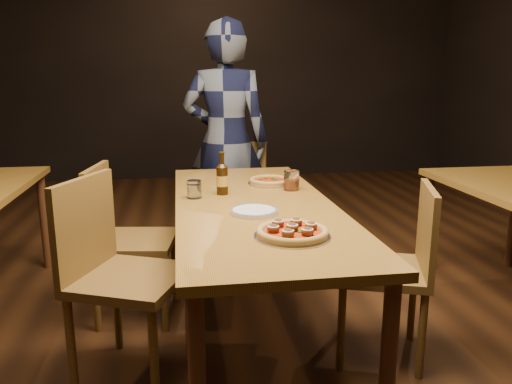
{
  "coord_description": "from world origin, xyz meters",
  "views": [
    {
      "loc": [
        -0.38,
        -2.45,
        1.38
      ],
      "look_at": [
        0.0,
        -0.05,
        0.82
      ],
      "focal_mm": 35.0,
      "sensor_mm": 36.0,
      "label": 1
    }
  ],
  "objects": [
    {
      "name": "diner",
      "position": [
        -0.02,
        1.31,
        0.9
      ],
      "size": [
        0.73,
        0.56,
        1.79
      ],
      "primitive_type": "imported",
      "rotation": [
        0.0,
        0.0,
        2.93
      ],
      "color": "black",
      "rests_on": "ground"
    },
    {
      "name": "chair_main_sw",
      "position": [
        -0.64,
        0.35,
        0.47
      ],
      "size": [
        0.5,
        0.5,
        0.94
      ],
      "primitive_type": null,
      "rotation": [
        0.0,
        0.0,
        1.42
      ],
      "color": "brown",
      "rests_on": "ground"
    },
    {
      "name": "chair_main_e",
      "position": [
        0.59,
        -0.26,
        0.46
      ],
      "size": [
        0.55,
        0.55,
        0.92
      ],
      "primitive_type": null,
      "rotation": [
        0.0,
        0.0,
        -1.91
      ],
      "color": "brown",
      "rests_on": "ground"
    },
    {
      "name": "amber_glass",
      "position": [
        0.25,
        0.27,
        0.81
      ],
      "size": [
        0.09,
        0.09,
        0.11
      ],
      "primitive_type": "cylinder",
      "color": "#8D3E10",
      "rests_on": "table_main"
    },
    {
      "name": "table_main",
      "position": [
        0.0,
        0.0,
        0.68
      ],
      "size": [
        0.8,
        2.0,
        0.75
      ],
      "color": "brown",
      "rests_on": "ground"
    },
    {
      "name": "beer_bottle",
      "position": [
        -0.14,
        0.22,
        0.83
      ],
      "size": [
        0.06,
        0.06,
        0.23
      ],
      "rotation": [
        0.0,
        0.0,
        0.18
      ],
      "color": "black",
      "rests_on": "table_main"
    },
    {
      "name": "chair_end",
      "position": [
        0.03,
        1.28,
        0.46
      ],
      "size": [
        0.56,
        0.56,
        0.92
      ],
      "primitive_type": null,
      "rotation": [
        0.0,
        0.0,
        -0.4
      ],
      "color": "brown",
      "rests_on": "ground"
    },
    {
      "name": "chair_main_nw",
      "position": [
        -0.61,
        -0.27,
        0.49
      ],
      "size": [
        0.61,
        0.61,
        0.99
      ],
      "primitive_type": null,
      "rotation": [
        0.0,
        0.0,
        1.17
      ],
      "color": "brown",
      "rests_on": "ground"
    },
    {
      "name": "pizza_margherita",
      "position": [
        0.16,
        0.46,
        0.77
      ],
      "size": [
        0.26,
        0.26,
        0.03
      ],
      "rotation": [
        0.0,
        0.0,
        -0.18
      ],
      "color": "#B7B7BF",
      "rests_on": "table_main"
    },
    {
      "name": "pizza_meatball",
      "position": [
        0.07,
        -0.57,
        0.77
      ],
      "size": [
        0.31,
        0.31,
        0.06
      ],
      "rotation": [
        0.0,
        0.0,
        -0.18
      ],
      "color": "#B7B7BF",
      "rests_on": "table_main"
    },
    {
      "name": "water_glass",
      "position": [
        -0.3,
        0.16,
        0.8
      ],
      "size": [
        0.08,
        0.08,
        0.1
      ],
      "primitive_type": "cylinder",
      "color": "white",
      "rests_on": "table_main"
    },
    {
      "name": "plate_stack",
      "position": [
        -0.03,
        -0.2,
        0.76
      ],
      "size": [
        0.22,
        0.22,
        0.02
      ],
      "primitive_type": "cylinder",
      "color": "white",
      "rests_on": "table_main"
    },
    {
      "name": "ground",
      "position": [
        0.0,
        0.0,
        0.0
      ],
      "size": [
        9.0,
        9.0,
        0.0
      ],
      "primitive_type": "plane",
      "color": "black"
    }
  ]
}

